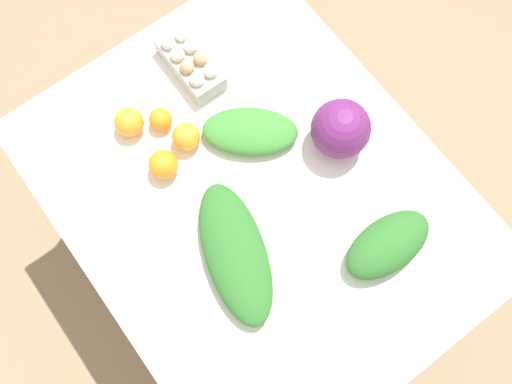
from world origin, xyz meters
TOP-DOWN VIEW (x-y plane):
  - ground_plane at (0.00, 0.00)m, footprint 8.00×8.00m
  - dining_table at (0.00, 0.00)m, footprint 1.22×0.96m
  - cabbage_purple at (-0.01, -0.27)m, footprint 0.16×0.16m
  - egg_carton at (0.41, -0.08)m, footprint 0.22×0.10m
  - greens_bunch_chard at (-0.10, 0.14)m, footprint 0.42×0.27m
  - greens_bunch_scallion at (-0.32, -0.18)m, footprint 0.14×0.25m
  - greens_bunch_dandelion at (0.15, -0.09)m, footprint 0.28×0.29m
  - orange_0 at (0.23, 0.06)m, footprint 0.08×0.08m
  - orange_1 at (0.36, 0.16)m, footprint 0.08×0.08m
  - orange_2 at (0.20, 0.16)m, footprint 0.08×0.08m
  - orange_3 at (0.32, 0.09)m, footprint 0.06×0.06m

SIDE VIEW (x-z plane):
  - ground_plane at x=0.00m, z-range 0.00..0.00m
  - dining_table at x=0.00m, z-range 0.28..1.06m
  - greens_bunch_dandelion at x=0.15m, z-range 0.78..0.84m
  - orange_3 at x=0.32m, z-range 0.78..0.84m
  - greens_bunch_chard at x=-0.10m, z-range 0.78..0.85m
  - orange_0 at x=0.23m, z-range 0.78..0.85m
  - orange_2 at x=0.20m, z-range 0.78..0.86m
  - orange_1 at x=0.36m, z-range 0.78..0.86m
  - greens_bunch_scallion at x=-0.32m, z-range 0.78..0.86m
  - egg_carton at x=0.41m, z-range 0.77..0.86m
  - cabbage_purple at x=-0.01m, z-range 0.78..0.94m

